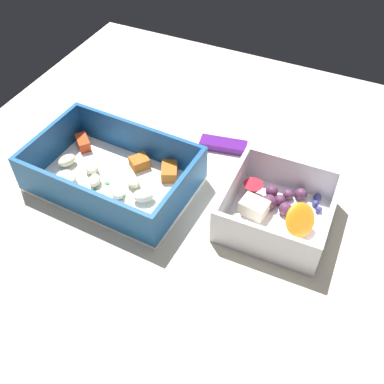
{
  "coord_description": "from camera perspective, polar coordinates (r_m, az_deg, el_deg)",
  "views": [
    {
      "loc": [
        14.77,
        -36.01,
        46.45
      ],
      "look_at": [
        -2.13,
        0.33,
        4.0
      ],
      "focal_mm": 41.8,
      "sensor_mm": 36.0,
      "label": 1
    }
  ],
  "objects": [
    {
      "name": "candy_bar",
      "position": [
        0.68,
        4.01,
        6.0
      ],
      "size": [
        7.32,
        3.66,
        1.2
      ],
      "primitive_type": "cube",
      "rotation": [
        0.0,
        0.0,
        0.19
      ],
      "color": "#51197A",
      "rests_on": "table_surface"
    },
    {
      "name": "table_surface",
      "position": [
        0.6,
        1.72,
        -2.81
      ],
      "size": [
        80.0,
        80.0,
        2.0
      ],
      "primitive_type": "cube",
      "color": "beige",
      "rests_on": "ground"
    },
    {
      "name": "fruit_bowl",
      "position": [
        0.57,
        10.71,
        -2.25
      ],
      "size": [
        13.26,
        13.24,
        5.43
      ],
      "rotation": [
        0.0,
        0.0,
        0.02
      ],
      "color": "white",
      "rests_on": "table_surface"
    },
    {
      "name": "pasta_container",
      "position": [
        0.62,
        -10.05,
        2.1
      ],
      "size": [
        22.23,
        15.03,
        5.98
      ],
      "rotation": [
        0.0,
        0.0,
        -0.05
      ],
      "color": "white",
      "rests_on": "table_surface"
    }
  ]
}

